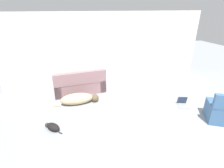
{
  "coord_description": "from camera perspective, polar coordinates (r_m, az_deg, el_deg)",
  "views": [
    {
      "loc": [
        -1.76,
        -2.27,
        2.65
      ],
      "look_at": [
        -0.49,
        1.85,
        0.74
      ],
      "focal_mm": 28.0,
      "sensor_mm": 36.0,
      "label": 1
    }
  ],
  "objects": [
    {
      "name": "ground_plane",
      "position": [
        3.91,
        16.03,
        -19.9
      ],
      "size": [
        20.0,
        20.0,
        0.0
      ],
      "primitive_type": "plane",
      "color": "gray"
    },
    {
      "name": "wall_back",
      "position": [
        6.42,
        -0.81,
        11.42
      ],
      "size": [
        7.39,
        0.06,
        2.52
      ],
      "color": "silver",
      "rests_on": "ground_plane"
    },
    {
      "name": "couch",
      "position": [
        5.95,
        -10.56,
        -0.09
      ],
      "size": [
        1.69,
        0.88,
        0.8
      ],
      "rotation": [
        0.0,
        0.0,
        3.19
      ],
      "color": "gray",
      "rests_on": "ground_plane"
    },
    {
      "name": "dog",
      "position": [
        5.26,
        -10.83,
        -4.75
      ],
      "size": [
        1.36,
        0.39,
        0.34
      ],
      "rotation": [
        0.0,
        0.0,
        6.26
      ],
      "color": "tan",
      "rests_on": "ground_plane"
    },
    {
      "name": "cat",
      "position": [
        4.42,
        -18.81,
        -13.09
      ],
      "size": [
        0.41,
        0.46,
        0.17
      ],
      "rotation": [
        0.0,
        0.0,
        2.28
      ],
      "color": "black",
      "rests_on": "ground_plane"
    },
    {
      "name": "laptop_open",
      "position": [
        5.54,
        22.04,
        -5.6
      ],
      "size": [
        0.37,
        0.39,
        0.26
      ],
      "rotation": [
        0.0,
        0.0,
        -0.34
      ],
      "color": "gray",
      "rests_on": "ground_plane"
    },
    {
      "name": "side_chair",
      "position": [
        5.15,
        32.12,
        -7.41
      ],
      "size": [
        0.85,
        0.85,
        0.83
      ],
      "rotation": [
        0.0,
        0.0,
        2.61
      ],
      "color": "#385B84",
      "rests_on": "ground_plane"
    }
  ]
}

